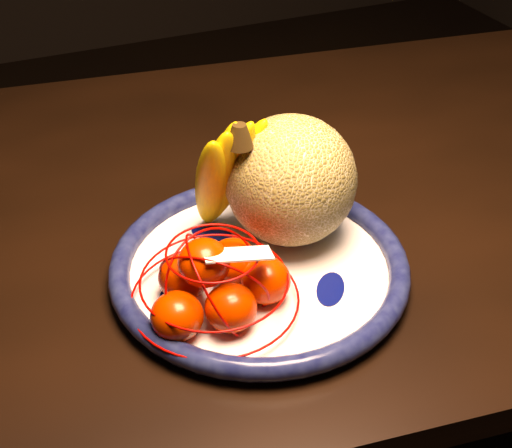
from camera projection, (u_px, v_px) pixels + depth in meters
name	position (u px, v px, depth m)	size (l,w,h in m)	color
dining_table	(347.00, 218.00, 1.07)	(1.55, 1.05, 0.72)	black
fruit_bowl	(259.00, 267.00, 0.84)	(0.35, 0.35, 0.03)	white
cantaloupe	(291.00, 180.00, 0.85)	(0.16, 0.16, 0.16)	olive
banana_bunch	(222.00, 172.00, 0.84)	(0.12, 0.12, 0.18)	#FFC801
mandarin_bag	(216.00, 284.00, 0.77)	(0.19, 0.19, 0.12)	#E82D00
price_tag	(238.00, 254.00, 0.73)	(0.07, 0.03, 0.00)	white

